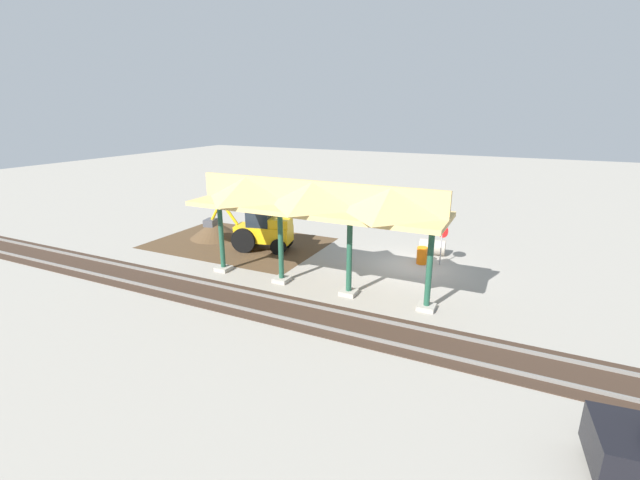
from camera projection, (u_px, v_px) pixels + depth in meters
name	position (u px, v px, depth m)	size (l,w,h in m)	color
ground_plane	(410.00, 266.00, 22.14)	(120.00, 120.00, 0.00)	gray
dirt_work_zone	(239.00, 243.00, 25.97)	(10.16, 7.00, 0.01)	#4C3823
platform_canopy	(314.00, 198.00, 18.23)	(11.38, 3.20, 4.90)	#9E998E
rail_tracks	(361.00, 327.00, 15.87)	(60.00, 2.58, 0.15)	slate
stop_sign	(442.00, 235.00, 21.89)	(0.65, 0.45, 2.24)	gray
backhoe	(261.00, 228.00, 24.43)	(5.27, 2.33, 2.82)	#EAB214
dirt_mound	(216.00, 237.00, 27.17)	(6.31, 6.31, 2.20)	#4C3823
concrete_pipe	(432.00, 247.00, 23.84)	(1.46, 1.00, 0.86)	#9E9384
traffic_barrel	(422.00, 255.00, 22.38)	(0.56, 0.56, 0.90)	orange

